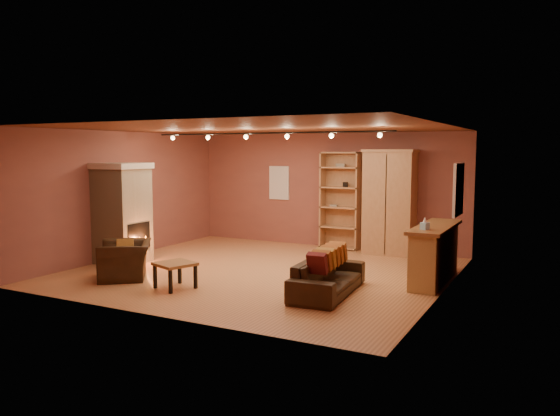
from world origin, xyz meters
The scene contains 16 objects.
floor centered at (0.00, 0.00, 0.00)m, with size 7.00×7.00×0.00m, color #A4653A.
ceiling centered at (0.00, 0.00, 2.80)m, with size 7.00×7.00×0.00m, color brown.
back_wall centered at (0.00, 3.25, 1.40)m, with size 7.00×0.02×2.80m, color brown.
left_wall centered at (-3.50, 0.00, 1.40)m, with size 0.02×6.50×2.80m, color brown.
right_wall centered at (3.50, 0.00, 1.40)m, with size 0.02×6.50×2.80m, color brown.
fireplace centered at (-3.04, -0.60, 1.06)m, with size 1.01×0.98×2.12m.
back_window centered at (-1.30, 3.23, 1.55)m, with size 0.56×0.04×0.86m, color silver.
bookcase centered at (0.45, 3.13, 1.19)m, with size 0.96×0.37×2.35m.
armoire centered at (1.70, 2.94, 1.21)m, with size 1.18×0.67×2.41m.
bar_counter centered at (3.20, 0.74, 0.53)m, with size 0.58×2.16×1.03m.
tissue_box centered at (3.15, 0.11, 1.12)m, with size 0.14×0.14×0.21m.
right_window centered at (3.47, 1.40, 1.65)m, with size 0.05×0.90×1.00m, color silver.
loveseat centered at (1.82, -0.96, 0.40)m, with size 0.73×2.01×0.80m.
armchair centered at (-1.98, -1.67, 0.46)m, with size 1.18×1.24×0.92m.
coffee_table centered at (-0.67, -1.85, 0.39)m, with size 0.76×0.76×0.45m.
track_rail centered at (0.00, 0.20, 2.69)m, with size 5.20×0.09×0.13m.
Camera 1 is at (5.23, -9.21, 2.37)m, focal length 35.00 mm.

